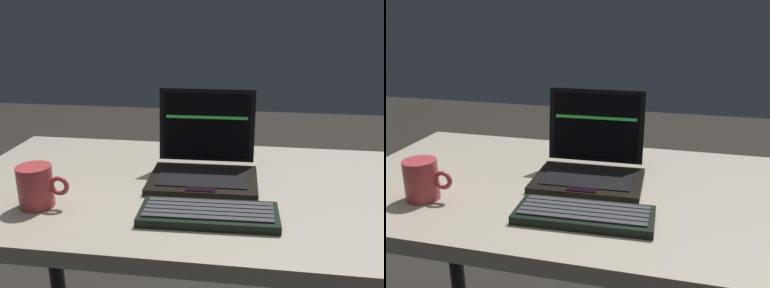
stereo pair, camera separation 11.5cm
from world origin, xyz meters
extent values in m
cube|color=#9F9483|center=(0.00, 0.00, 0.73)|extent=(1.44, 0.73, 0.04)
cylinder|color=black|center=(-0.66, 0.31, 0.36)|extent=(0.06, 0.06, 0.71)
cube|color=black|center=(-0.04, 0.02, 0.76)|extent=(0.30, 0.22, 0.02)
cube|color=black|center=(-0.04, 0.00, 0.77)|extent=(0.25, 0.12, 0.00)
cube|color=black|center=(-0.03, -0.06, 0.77)|extent=(0.08, 0.04, 0.00)
cube|color=black|center=(-0.04, 0.13, 0.89)|extent=(0.28, 0.04, 0.21)
cube|color=black|center=(-0.04, 0.12, 0.89)|extent=(0.25, 0.03, 0.18)
cube|color=#4CF259|center=(-0.04, 0.12, 0.92)|extent=(0.24, 0.01, 0.01)
cube|color=black|center=(0.00, -0.18, 0.76)|extent=(0.32, 0.14, 0.02)
cube|color=#38383D|center=(0.00, -0.22, 0.78)|extent=(0.29, 0.03, 0.00)
cube|color=#38383D|center=(0.00, -0.20, 0.78)|extent=(0.29, 0.03, 0.00)
cube|color=#38383D|center=(0.00, -0.18, 0.78)|extent=(0.29, 0.03, 0.00)
cube|color=#38383D|center=(0.00, -0.16, 0.78)|extent=(0.29, 0.03, 0.00)
cube|color=#38383D|center=(0.00, -0.14, 0.78)|extent=(0.29, 0.03, 0.00)
cylinder|color=#AC383A|center=(-0.42, -0.18, 0.81)|extent=(0.08, 0.08, 0.10)
torus|color=#AC383A|center=(-0.36, -0.18, 0.81)|extent=(0.05, 0.01, 0.05)
camera|label=1|loc=(0.08, -1.05, 1.22)|focal=39.26mm
camera|label=2|loc=(0.20, -1.02, 1.22)|focal=39.26mm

